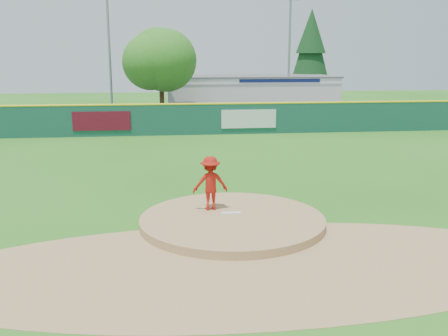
{
  "coord_description": "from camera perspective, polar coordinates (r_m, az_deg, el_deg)",
  "views": [
    {
      "loc": [
        -1.98,
        -14.04,
        4.87
      ],
      "look_at": [
        0.0,
        2.0,
        1.3
      ],
      "focal_mm": 40.0,
      "sensor_mm": 36.0,
      "label": 1
    }
  ],
  "objects": [
    {
      "name": "van",
      "position": [
        40.13,
        -3.53,
        6.55
      ],
      "size": [
        5.67,
        3.24,
        1.49
      ],
      "primitive_type": "imported",
      "rotation": [
        0.0,
        0.0,
        1.72
      ],
      "color": "white",
      "rests_on": "parking_lot"
    },
    {
      "name": "pool_building_grp",
      "position": [
        46.83,
        2.82,
        8.5
      ],
      "size": [
        15.2,
        8.2,
        3.31
      ],
      "color": "silver",
      "rests_on": "ground"
    },
    {
      "name": "deciduous_tree",
      "position": [
        39.05,
        -7.22,
        11.89
      ],
      "size": [
        5.6,
        5.6,
        7.36
      ],
      "color": "#382314",
      "rests_on": "ground"
    },
    {
      "name": "ground",
      "position": [
        14.99,
        0.94,
        -6.5
      ],
      "size": [
        120.0,
        120.0,
        0.0
      ],
      "primitive_type": "plane",
      "color": "#286B19",
      "rests_on": "ground"
    },
    {
      "name": "pitching_rubber",
      "position": [
        15.19,
        0.79,
        -5.17
      ],
      "size": [
        0.6,
        0.15,
        0.04
      ],
      "primitive_type": "cube",
      "color": "white",
      "rests_on": "pitchers_mound"
    },
    {
      "name": "conifer_tree",
      "position": [
        52.24,
        9.88,
        13.0
      ],
      "size": [
        4.4,
        4.4,
        9.5
      ],
      "color": "#382314",
      "rests_on": "ground"
    },
    {
      "name": "infield_dirt_arc",
      "position": [
        12.23,
        2.93,
        -11.0
      ],
      "size": [
        15.4,
        15.4,
        0.01
      ],
      "primitive_type": "cylinder",
      "color": "#9E774C",
      "rests_on": "ground"
    },
    {
      "name": "pitcher",
      "position": [
        15.42,
        -1.57,
        -1.74
      ],
      "size": [
        1.12,
        0.69,
        1.68
      ],
      "primitive_type": "imported",
      "rotation": [
        0.0,
        0.0,
        3.2
      ],
      "color": "#A4160E",
      "rests_on": "pitchers_mound"
    },
    {
      "name": "light_pole_left",
      "position": [
        41.26,
        -13.01,
        13.78
      ],
      "size": [
        1.75,
        0.25,
        11.0
      ],
      "color": "gray",
      "rests_on": "ground"
    },
    {
      "name": "parking_lot",
      "position": [
        41.38,
        -4.27,
        5.67
      ],
      "size": [
        44.0,
        16.0,
        0.02
      ],
      "primitive_type": "cube",
      "color": "#38383A",
      "rests_on": "ground"
    },
    {
      "name": "light_pole_right",
      "position": [
        44.43,
        7.47,
        13.21
      ],
      "size": [
        1.75,
        0.25,
        10.0
      ],
      "color": "gray",
      "rests_on": "ground"
    },
    {
      "name": "outfield_fence",
      "position": [
        32.33,
        -3.49,
        5.71
      ],
      "size": [
        40.0,
        0.14,
        2.07
      ],
      "color": "#15443A",
      "rests_on": "ground"
    },
    {
      "name": "pitchers_mound",
      "position": [
        14.99,
        0.94,
        -6.5
      ],
      "size": [
        5.5,
        5.5,
        0.5
      ],
      "primitive_type": "cylinder",
      "color": "#9E774C",
      "rests_on": "ground"
    },
    {
      "name": "fence_banners",
      "position": [
        32.21,
        -5.45,
        5.49
      ],
      "size": [
        13.0,
        0.04,
        1.2
      ],
      "color": "#5C0D1D",
      "rests_on": "ground"
    },
    {
      "name": "playground_slide",
      "position": [
        38.11,
        -22.62,
        5.29
      ],
      "size": [
        0.96,
        2.7,
        1.49
      ],
      "color": "blue",
      "rests_on": "ground"
    }
  ]
}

